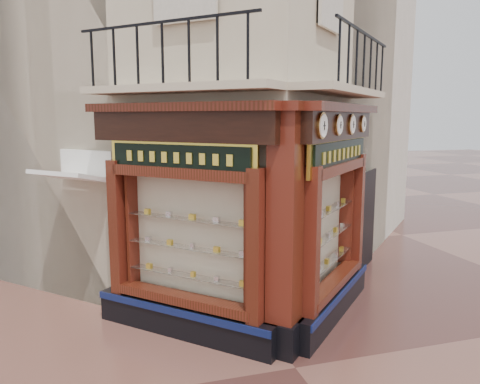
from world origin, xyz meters
name	(u,v)px	position (x,y,z in m)	size (l,w,h in m)	color
ground	(295,368)	(0.00, 0.00, 0.00)	(80.00, 80.00, 0.00)	#462520
main_building	(204,28)	(0.00, 6.16, 6.00)	(8.00, 8.00, 12.00)	beige
neighbour_left	(103,57)	(-2.47, 8.63, 5.50)	(8.00, 8.00, 11.00)	beige
neighbour_right	(263,63)	(2.47, 8.63, 5.50)	(8.00, 8.00, 11.00)	beige
shopfront_left	(183,224)	(-1.41, 1.57, 1.98)	(2.86, 2.86, 3.98)	black
shopfront_right	(334,214)	(1.41, 1.57, 1.98)	(2.86, 2.86, 3.98)	black
corner_pilaster	(285,235)	(0.00, 0.50, 1.95)	(0.85, 0.85, 3.98)	black
balcony	(265,89)	(0.00, 1.49, 4.22)	(5.94, 2.97, 1.03)	beige
clock_a	(322,126)	(0.57, 0.47, 3.62)	(0.32, 0.32, 0.41)	#B5813C
clock_b	(339,125)	(1.18, 1.07, 3.62)	(0.29, 0.29, 0.36)	#B5813C
clock_c	(352,124)	(1.76, 1.65, 3.62)	(0.30, 0.30, 0.38)	#B5813C
clock_d	(363,124)	(2.34, 2.24, 3.62)	(0.27, 0.27, 0.33)	#B5813C
awning	(77,313)	(-3.26, 3.05, 0.00)	(1.34, 0.80, 0.08)	white
signboard_left	(179,158)	(-1.46, 1.51, 3.10)	(2.07, 2.07, 0.55)	yellow
signboard_right	(340,154)	(1.46, 1.51, 3.10)	(2.30, 2.30, 0.62)	yellow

